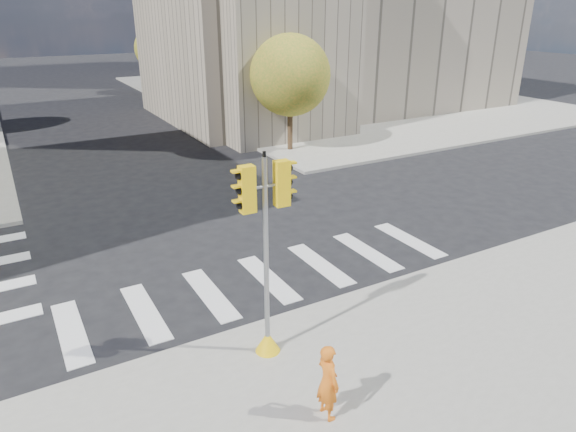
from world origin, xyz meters
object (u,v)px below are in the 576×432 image
(lamp_near, at_px, (263,58))
(traffic_signal, at_px, (266,274))
(lamp_far, at_px, (184,44))
(photographer, at_px, (328,381))

(lamp_near, distance_m, traffic_signal, 21.65)
(lamp_far, height_order, traffic_signal, lamp_far)
(lamp_near, height_order, photographer, lamp_near)
(lamp_far, height_order, photographer, lamp_far)
(lamp_far, relative_size, traffic_signal, 1.75)
(photographer, bearing_deg, lamp_near, -24.83)
(lamp_near, xyz_separation_m, traffic_signal, (-9.75, -19.17, -2.47))
(traffic_signal, height_order, photographer, traffic_signal)
(lamp_near, bearing_deg, traffic_signal, -116.97)
(lamp_far, bearing_deg, lamp_near, -90.00)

